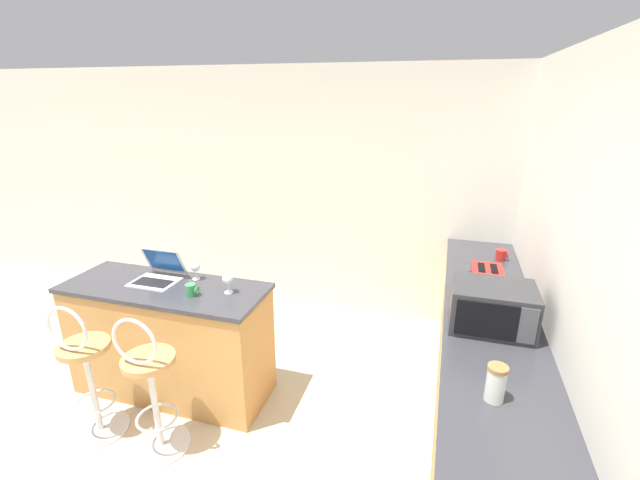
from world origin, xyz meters
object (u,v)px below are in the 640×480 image
laptop (159,273)px  mug_green (191,290)px  microwave (492,307)px  wine_glass_tall (228,279)px  storage_jar (496,383)px  bar_stool_far (151,387)px  toaster (486,280)px  bar_stool_near (87,373)px  mug_red (501,255)px  wine_glass_short (195,267)px

laptop → mug_green: 0.43m
microwave → wine_glass_tall: bearing=-178.8°
storage_jar → wine_glass_tall: bearing=159.2°
bar_stool_far → mug_green: bar_stool_far is taller
laptop → wine_glass_tall: bearing=-4.6°
toaster → storage_jar: storage_jar is taller
laptop → microwave: microwave is taller
mug_green → toaster: bearing=18.9°
bar_stool_near → mug_green: 0.89m
bar_stool_near → mug_red: size_ratio=10.25×
bar_stool_near → toaster: (2.59, 1.20, 0.53)m
mug_green → wine_glass_short: wine_glass_short is taller
bar_stool_near → mug_green: size_ratio=11.18×
wine_glass_tall → mug_green: (-0.23, -0.12, -0.06)m
bar_stool_far → microwave: bearing=17.5°
bar_stool_far → toaster: 2.45m
mug_green → wine_glass_short: (-0.12, 0.26, 0.06)m
microwave → mug_green: size_ratio=5.22×
laptop → mug_red: laptop is taller
bar_stool_near → toaster: bearing=24.7°
wine_glass_short → bar_stool_near: bearing=-119.6°
microwave → toaster: size_ratio=1.84×
laptop → storage_jar: 2.51m
bar_stool_near → mug_green: (0.56, 0.50, 0.48)m
laptop → toaster: laptop is taller
bar_stool_far → wine_glass_tall: bearing=66.2°
storage_jar → toaster: bearing=88.5°
laptop → storage_jar: bearing=-16.7°
bar_stool_far → microwave: microwave is taller
microwave → toaster: (0.00, 0.54, -0.05)m
toaster → mug_green: (-2.04, -0.70, -0.05)m
microwave → wine_glass_short: size_ratio=3.31×
bar_stool_near → wine_glass_short: wine_glass_short is taller
laptop → mug_red: bearing=25.0°
storage_jar → microwave: bearing=87.7°
wine_glass_short → wine_glass_tall: bearing=-21.5°
bar_stool_far → wine_glass_short: wine_glass_short is taller
mug_red → toaster: bearing=-103.7°
mug_green → storage_jar: storage_jar is taller
toaster → wine_glass_tall: 1.89m
bar_stool_near → toaster: toaster is taller
toaster → bar_stool_near: bearing=-155.3°
laptop → toaster: size_ratio=1.29×
toaster → storage_jar: (-0.03, -1.25, 0.00)m
bar_stool_far → mug_red: (2.24, 1.88, 0.48)m
wine_glass_tall → mug_red: 2.34m
mug_green → mug_red: size_ratio=0.92×
mug_green → storage_jar: bearing=-15.4°
bar_stool_far → laptop: laptop is taller
bar_stool_far → storage_jar: 2.11m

